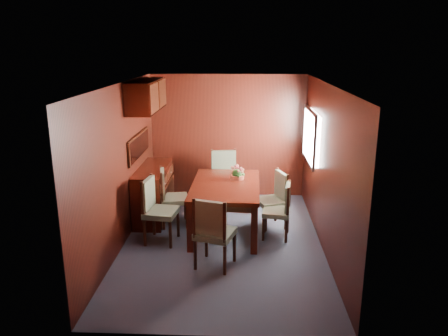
{
  "coord_description": "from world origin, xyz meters",
  "views": [
    {
      "loc": [
        0.29,
        -6.15,
        2.93
      ],
      "look_at": [
        0.0,
        0.5,
        1.05
      ],
      "focal_mm": 35.0,
      "sensor_mm": 36.0,
      "label": 1
    }
  ],
  "objects_px": {
    "chair_left_near": "(156,206)",
    "chair_head": "(213,229)",
    "chair_right_near": "(281,207)",
    "sideboard": "(154,192)",
    "flower_centerpiece": "(237,172)",
    "dining_table": "(226,191)"
  },
  "relations": [
    {
      "from": "sideboard",
      "to": "flower_centerpiece",
      "type": "xyz_separation_m",
      "value": [
        1.46,
        -0.28,
        0.46
      ]
    },
    {
      "from": "chair_left_near",
      "to": "flower_centerpiece",
      "type": "relative_size",
      "value": 4.26
    },
    {
      "from": "chair_left_near",
      "to": "chair_head",
      "type": "bearing_deg",
      "value": 56.1
    },
    {
      "from": "chair_head",
      "to": "flower_centerpiece",
      "type": "xyz_separation_m",
      "value": [
        0.3,
        1.52,
        0.35
      ]
    },
    {
      "from": "chair_right_near",
      "to": "chair_head",
      "type": "bearing_deg",
      "value": 145.59
    },
    {
      "from": "flower_centerpiece",
      "to": "dining_table",
      "type": "bearing_deg",
      "value": -123.87
    },
    {
      "from": "chair_head",
      "to": "sideboard",
      "type": "bearing_deg",
      "value": 140.16
    },
    {
      "from": "flower_centerpiece",
      "to": "sideboard",
      "type": "bearing_deg",
      "value": 169.08
    },
    {
      "from": "flower_centerpiece",
      "to": "chair_right_near",
      "type": "bearing_deg",
      "value": -35.05
    },
    {
      "from": "dining_table",
      "to": "chair_left_near",
      "type": "bearing_deg",
      "value": -155.89
    },
    {
      "from": "sideboard",
      "to": "chair_left_near",
      "type": "relative_size",
      "value": 1.37
    },
    {
      "from": "sideboard",
      "to": "dining_table",
      "type": "height_order",
      "value": "sideboard"
    },
    {
      "from": "chair_right_near",
      "to": "flower_centerpiece",
      "type": "height_order",
      "value": "flower_centerpiece"
    },
    {
      "from": "chair_left_near",
      "to": "chair_head",
      "type": "distance_m",
      "value": 1.23
    },
    {
      "from": "dining_table",
      "to": "chair_head",
      "type": "bearing_deg",
      "value": -93.98
    },
    {
      "from": "dining_table",
      "to": "flower_centerpiece",
      "type": "distance_m",
      "value": 0.39
    },
    {
      "from": "chair_head",
      "to": "chair_right_near",
      "type": "bearing_deg",
      "value": 63.92
    },
    {
      "from": "sideboard",
      "to": "dining_table",
      "type": "xyz_separation_m",
      "value": [
        1.28,
        -0.55,
        0.24
      ]
    },
    {
      "from": "chair_left_near",
      "to": "dining_table",
      "type": "bearing_deg",
      "value": 120.32
    },
    {
      "from": "chair_right_near",
      "to": "flower_centerpiece",
      "type": "xyz_separation_m",
      "value": [
        -0.69,
        0.48,
        0.42
      ]
    },
    {
      "from": "dining_table",
      "to": "chair_head",
      "type": "xyz_separation_m",
      "value": [
        -0.12,
        -1.25,
        -0.12
      ]
    },
    {
      "from": "chair_right_near",
      "to": "chair_head",
      "type": "xyz_separation_m",
      "value": [
        -0.99,
        -1.04,
        0.07
      ]
    }
  ]
}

